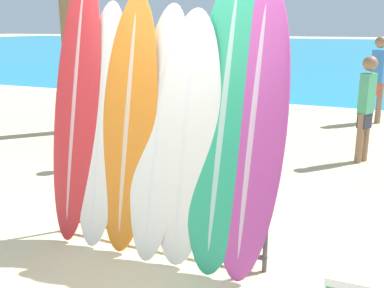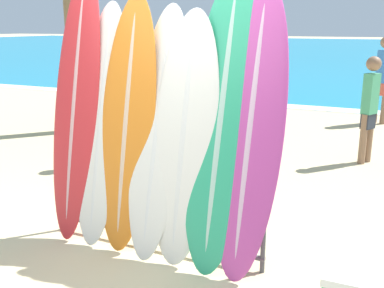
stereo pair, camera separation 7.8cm
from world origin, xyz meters
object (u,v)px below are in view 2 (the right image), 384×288
at_px(surfboard_slot_3, 158,131).
at_px(surfboard_slot_4, 184,138).
at_px(surfboard_rack, 155,205).
at_px(person_far_right, 209,78).
at_px(surfboard_slot_2, 127,124).
at_px(surfboard_slot_1, 101,124).
at_px(person_mid_beach, 369,106).
at_px(surfboard_slot_5, 222,120).
at_px(person_near_water, 128,101).
at_px(surfboard_slot_6, 251,131).
at_px(surfboard_slot_0, 76,106).
at_px(person_far_left, 383,77).

xyz_separation_m(surfboard_slot_3, surfboard_slot_4, (0.26, -0.03, -0.02)).
bearing_deg(surfboard_slot_3, surfboard_slot_4, -5.93).
relative_size(surfboard_slot_3, surfboard_slot_4, 1.02).
distance_m(surfboard_rack, person_far_right, 6.24).
bearing_deg(surfboard_slot_2, surfboard_slot_1, 178.25).
bearing_deg(person_mid_beach, surfboard_rack, -176.01).
height_order(surfboard_slot_5, person_near_water, surfboard_slot_5).
bearing_deg(person_far_right, person_mid_beach, -120.03).
xyz_separation_m(surfboard_rack, surfboard_slot_6, (0.83, 0.08, 0.73)).
xyz_separation_m(surfboard_slot_0, surfboard_slot_3, (0.86, -0.01, -0.16)).
height_order(surfboard_slot_3, person_mid_beach, surfboard_slot_3).
bearing_deg(surfboard_slot_2, person_far_left, 73.93).
bearing_deg(surfboard_slot_5, surfboard_slot_2, -176.72).
xyz_separation_m(person_mid_beach, person_far_right, (-3.43, 2.35, 0.00)).
distance_m(surfboard_slot_0, surfboard_slot_3, 0.88).
bearing_deg(person_mid_beach, surfboard_slot_1, 176.30).
bearing_deg(surfboard_slot_5, surfboard_rack, -170.31).
relative_size(surfboard_slot_0, surfboard_slot_6, 1.08).
height_order(surfboard_slot_0, surfboard_slot_3, surfboard_slot_0).
distance_m(surfboard_slot_6, person_near_water, 3.20).
bearing_deg(surfboard_slot_1, person_near_water, 116.20).
bearing_deg(surfboard_slot_2, surfboard_slot_4, -1.46).
bearing_deg(surfboard_slot_0, surfboard_slot_3, -0.42).
distance_m(person_near_water, person_far_left, 5.52).
bearing_deg(person_near_water, surfboard_rack, 70.17).
bearing_deg(surfboard_slot_3, person_mid_beach, 66.58).
distance_m(surfboard_slot_4, surfboard_slot_5, 0.35).
height_order(surfboard_slot_0, person_far_right, surfboard_slot_0).
bearing_deg(surfboard_rack, surfboard_slot_1, 174.25).
bearing_deg(surfboard_slot_2, surfboard_slot_6, 1.66).
bearing_deg(person_far_left, surfboard_slot_2, -85.37).
relative_size(surfboard_slot_4, person_near_water, 1.26).
distance_m(surfboard_rack, person_near_water, 2.73).
distance_m(surfboard_rack, surfboard_slot_4, 0.69).
bearing_deg(surfboard_slot_1, surfboard_slot_4, -1.56).
distance_m(surfboard_slot_2, person_near_water, 2.49).
bearing_deg(surfboard_slot_0, person_near_water, 109.90).
relative_size(surfboard_slot_0, person_far_left, 1.42).
xyz_separation_m(surfboard_slot_4, person_mid_beach, (1.26, 3.55, -0.21)).
height_order(surfboard_slot_2, surfboard_slot_6, surfboard_slot_6).
bearing_deg(surfboard_slot_1, surfboard_rack, -5.75).
bearing_deg(surfboard_rack, person_mid_beach, 66.80).
bearing_deg(person_mid_beach, person_far_right, 82.83).
bearing_deg(person_near_water, surfboard_slot_2, 65.49).
bearing_deg(surfboard_slot_0, surfboard_rack, -4.60).
relative_size(surfboard_rack, surfboard_slot_2, 0.90).
bearing_deg(surfboard_slot_5, person_mid_beach, 74.63).
height_order(surfboard_slot_1, person_far_right, surfboard_slot_1).
bearing_deg(surfboard_slot_6, person_far_right, 114.95).
height_order(surfboard_slot_4, person_mid_beach, surfboard_slot_4).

